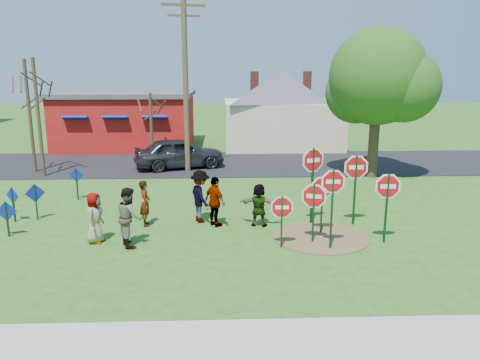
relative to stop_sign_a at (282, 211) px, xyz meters
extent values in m
plane|color=#285418|center=(-3.08, 1.82, -1.20)|extent=(120.00, 120.00, 0.00)
cube|color=#9E9E99|center=(-3.08, -5.38, -1.16)|extent=(22.00, 1.80, 0.08)
cube|color=black|center=(-3.08, 13.32, -1.18)|extent=(120.00, 7.50, 0.04)
cylinder|color=brown|center=(1.42, 0.82, -1.18)|extent=(3.20, 3.20, 0.03)
cube|color=maroon|center=(-8.58, 19.82, 0.60)|extent=(9.00, 7.00, 3.60)
cube|color=#4C4C51|center=(-8.58, 19.82, 2.55)|extent=(9.40, 7.40, 0.30)
cube|color=navy|center=(-11.08, 16.22, 1.20)|extent=(1.60, 0.78, 0.45)
cube|color=navy|center=(-8.58, 16.22, 1.20)|extent=(1.60, 0.78, 0.45)
cube|color=navy|center=(-6.08, 16.22, 1.20)|extent=(1.60, 0.78, 0.45)
cube|color=beige|center=(2.42, 19.82, 0.40)|extent=(8.00, 7.00, 3.20)
pyramid|color=#4C4C51|center=(2.42, 19.82, 4.20)|extent=(9.40, 9.40, 2.20)
cube|color=brown|center=(0.42, 18.82, 3.40)|extent=(0.55, 0.55, 1.40)
cube|color=brown|center=(4.42, 20.82, 3.40)|extent=(0.55, 0.55, 1.40)
cube|color=#0F3718|center=(0.00, 0.00, -0.36)|extent=(0.05, 0.07, 1.67)
cylinder|color=white|center=(0.00, 0.00, 0.12)|extent=(0.98, 0.06, 0.98)
cylinder|color=#B20F10|center=(0.00, 0.00, 0.12)|extent=(0.84, 0.05, 0.84)
cube|color=white|center=(0.00, 0.00, 0.12)|extent=(0.43, 0.02, 0.12)
cube|color=#0F3718|center=(1.37, 2.25, 0.20)|extent=(0.09, 0.10, 2.78)
cylinder|color=white|center=(1.37, 2.25, 1.15)|extent=(1.11, 0.47, 1.19)
cylinder|color=#B20F10|center=(1.37, 2.25, 1.15)|extent=(0.96, 0.41, 1.03)
cube|color=white|center=(1.37, 2.25, 1.15)|extent=(0.49, 0.21, 0.15)
cylinder|color=gold|center=(1.37, 2.25, 1.15)|extent=(1.11, 0.47, 1.19)
cube|color=#0F3718|center=(1.51, -0.21, 0.07)|extent=(0.05, 0.07, 2.54)
cylinder|color=white|center=(1.51, -0.21, 0.98)|extent=(1.00, 0.02, 1.00)
cylinder|color=#B20F10|center=(1.51, -0.21, 0.98)|extent=(0.86, 0.03, 0.86)
cube|color=white|center=(1.51, -0.21, 0.98)|extent=(0.44, 0.01, 0.12)
cube|color=#0F3718|center=(2.88, 2.11, 0.07)|extent=(0.06, 0.08, 2.54)
cylinder|color=white|center=(2.88, 2.11, 0.92)|extent=(1.17, 0.03, 1.17)
cylinder|color=#B20F10|center=(2.88, 2.11, 0.92)|extent=(1.01, 0.03, 1.01)
cube|color=white|center=(2.88, 2.11, 0.92)|extent=(0.52, 0.01, 0.15)
cylinder|color=gold|center=(2.88, 2.11, 0.92)|extent=(1.17, 0.02, 1.17)
cube|color=#0F3718|center=(1.07, 0.40, -0.23)|extent=(0.08, 0.09, 1.94)
cylinder|color=white|center=(1.07, 0.40, 0.35)|extent=(1.04, 0.35, 1.09)
cylinder|color=#B20F10|center=(1.07, 0.40, 0.35)|extent=(0.90, 0.31, 0.94)
cube|color=white|center=(1.07, 0.40, 0.35)|extent=(0.46, 0.15, 0.14)
cube|color=#0F3718|center=(3.39, 0.29, -0.06)|extent=(0.06, 0.08, 2.28)
cylinder|color=white|center=(3.39, 0.29, 0.68)|extent=(1.11, 0.06, 1.11)
cylinder|color=#B20F10|center=(3.39, 0.29, 0.68)|extent=(0.95, 0.06, 0.95)
cube|color=white|center=(3.39, 0.29, 0.68)|extent=(0.49, 0.02, 0.14)
cylinder|color=gold|center=(3.39, 0.29, 0.68)|extent=(1.11, 0.05, 1.11)
cube|color=#0F3718|center=(1.52, 1.25, -0.20)|extent=(0.06, 0.07, 1.98)
cylinder|color=white|center=(1.52, 1.25, 0.41)|extent=(1.04, 0.08, 1.04)
cylinder|color=#B20F10|center=(1.52, 1.25, 0.41)|extent=(0.90, 0.08, 0.90)
cube|color=white|center=(1.52, 1.25, 0.41)|extent=(0.46, 0.04, 0.13)
cube|color=#0F3718|center=(-9.03, 1.30, -0.59)|extent=(0.06, 0.07, 1.21)
cube|color=navy|center=(-9.03, 1.30, -0.31)|extent=(0.69, 0.08, 0.69)
cube|color=#0F3718|center=(-9.49, 2.86, -0.55)|extent=(0.07, 0.07, 1.30)
cube|color=navy|center=(-9.49, 2.86, -0.19)|extent=(0.56, 0.30, 0.63)
cube|color=#0F3718|center=(-8.76, 3.09, -0.52)|extent=(0.08, 0.08, 1.36)
cube|color=navy|center=(-8.76, 3.09, -0.17)|extent=(0.65, 0.32, 0.71)
cube|color=#0F3718|center=(-8.06, 5.79, -0.51)|extent=(0.06, 0.06, 1.38)
cube|color=navy|center=(-8.06, 5.79, -0.12)|extent=(0.63, 0.08, 0.63)
imported|color=#3B4387|center=(-5.96, 0.65, -0.36)|extent=(0.65, 0.89, 1.67)
imported|color=#1F695A|center=(-4.60, 2.27, -0.37)|extent=(0.49, 0.66, 1.66)
imported|color=brown|center=(-4.80, 0.37, -0.25)|extent=(1.02, 1.13, 1.90)
imported|color=#2D2D32|center=(-2.65, 2.62, -0.23)|extent=(1.15, 1.43, 1.93)
imported|color=#4F2C54|center=(-2.11, 2.09, -0.29)|extent=(1.00, 1.11, 1.82)
imported|color=#1C5626|center=(-0.55, 2.06, -0.42)|extent=(1.52, 0.81, 1.56)
imported|color=#2C2C31|center=(-4.23, 12.08, -0.31)|extent=(5.33, 3.31, 1.69)
cylinder|color=#4C3823|center=(-3.72, 11.21, 3.42)|extent=(0.29, 0.29, 9.23)
cube|color=#4C3823|center=(-3.72, 11.21, 7.42)|extent=(2.22, 0.68, 0.12)
cube|color=#4C3823|center=(-3.72, 11.21, 6.91)|extent=(1.62, 0.51, 0.10)
cylinder|color=#382819|center=(5.93, 9.63, 0.85)|extent=(0.52, 0.52, 4.09)
sphere|color=#244712|center=(5.93, 9.63, 3.92)|extent=(4.83, 4.83, 4.83)
sphere|color=#244712|center=(7.05, 9.07, 3.45)|extent=(3.53, 3.53, 3.53)
sphere|color=#244712|center=(5.10, 10.37, 3.08)|extent=(3.16, 3.16, 3.16)
cylinder|color=#382819|center=(-12.00, 11.40, 1.80)|extent=(0.18, 0.18, 5.99)
cylinder|color=#382819|center=(-6.12, 14.67, 0.84)|extent=(0.18, 0.18, 4.08)
cylinder|color=#382819|center=(-11.14, 10.32, 1.82)|extent=(0.18, 0.18, 6.04)
camera|label=1|loc=(-1.84, -13.84, 4.32)|focal=35.00mm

